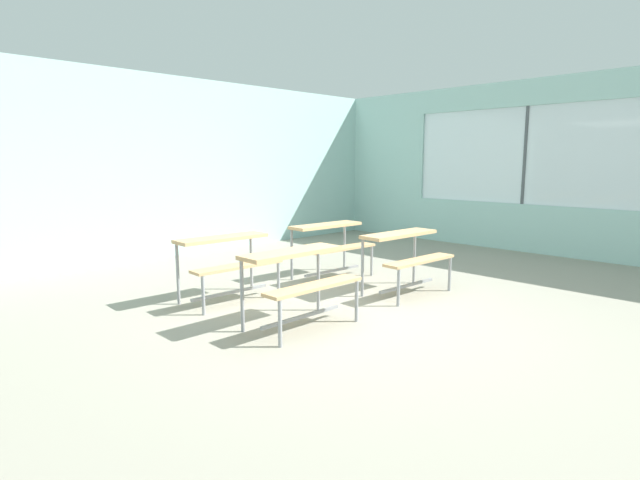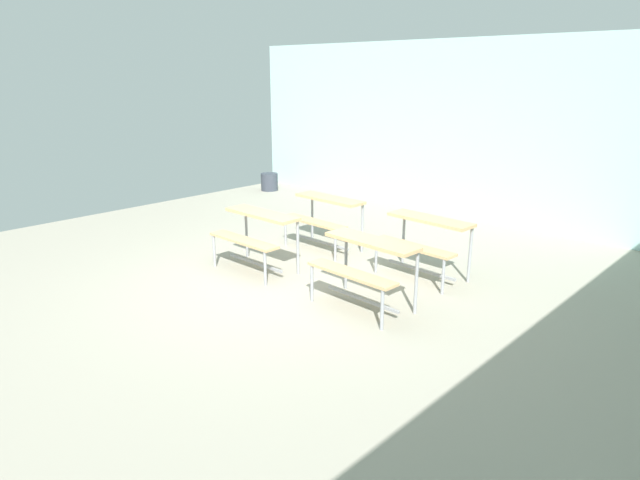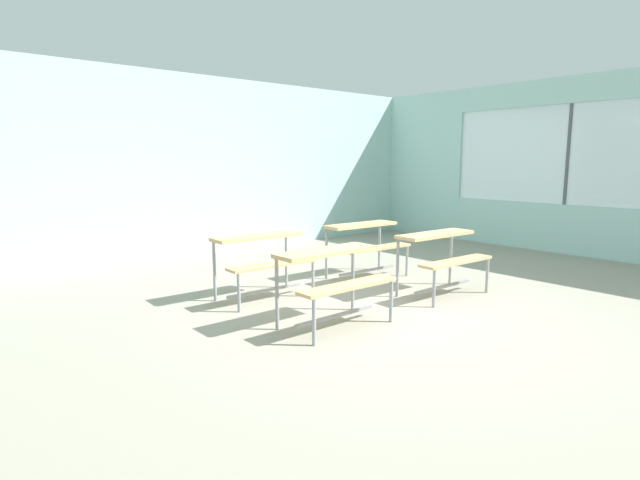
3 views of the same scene
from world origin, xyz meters
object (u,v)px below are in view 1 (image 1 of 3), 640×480
at_px(desk_bench_r0c0, 299,270).
at_px(desk_bench_r0c1, 406,248).
at_px(desk_bench_r1c0, 228,253).
at_px(desk_bench_r1c1, 331,237).

xyz_separation_m(desk_bench_r0c0, desk_bench_r0c1, (1.75, 0.01, 0.00)).
bearing_deg(desk_bench_r1c0, desk_bench_r0c0, -89.42).
height_order(desk_bench_r0c0, desk_bench_r1c1, same).
bearing_deg(desk_bench_r1c1, desk_bench_r0c1, -84.99).
height_order(desk_bench_r0c1, desk_bench_r1c1, same).
height_order(desk_bench_r0c0, desk_bench_r0c1, same).
bearing_deg(desk_bench_r0c0, desk_bench_r0c1, 0.38).
height_order(desk_bench_r0c1, desk_bench_r1c0, same).
relative_size(desk_bench_r0c0, desk_bench_r1c1, 0.98).
xyz_separation_m(desk_bench_r0c1, desk_bench_r1c0, (-1.73, 1.24, 0.00)).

